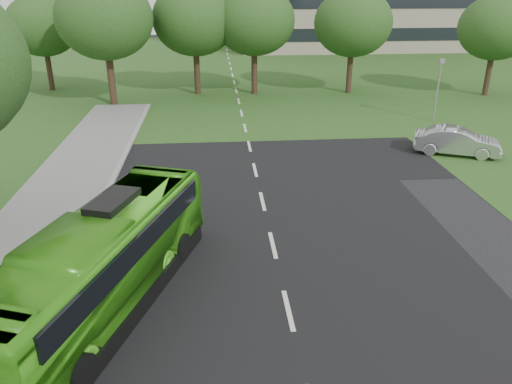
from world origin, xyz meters
TOP-DOWN VIEW (x-y plane):
  - ground at (0.00, 0.00)m, footprint 160.00×160.00m
  - street_surfaces at (-0.38, 22.75)m, footprint 120.00×120.00m
  - tree_park_a at (-9.92, 25.74)m, footprint 7.19×7.19m
  - tree_park_b at (-3.37, 29.13)m, footprint 6.93×6.93m
  - tree_park_c at (1.52, 28.83)m, footprint 6.70×6.70m
  - tree_park_d at (9.72, 28.45)m, footprint 6.48×6.48m
  - tree_park_e at (21.14, 26.49)m, footprint 6.09×6.09m
  - tree_park_f at (-16.42, 31.91)m, footprint 6.06×6.06m
  - bus at (-5.50, -1.29)m, footprint 5.83×10.80m
  - sedan at (11.55, 11.61)m, footprint 4.90×3.30m
  - camera_pole at (13.28, 18.69)m, footprint 0.41×0.37m

SIDE VIEW (x-z plane):
  - ground at x=0.00m, z-range 0.00..0.00m
  - street_surfaces at x=-0.38m, z-range -0.05..0.10m
  - sedan at x=11.55m, z-range 0.00..1.53m
  - bus at x=-5.50m, z-range 0.00..2.95m
  - camera_pole at x=13.28m, z-range 0.62..4.88m
  - tree_park_f at x=-16.42m, z-range 1.46..9.54m
  - tree_park_e at x=21.14m, z-range 1.46..9.58m
  - tree_park_d at x=9.72m, z-range 1.52..10.09m
  - tree_park_c at x=1.52m, z-range 1.59..10.49m
  - tree_park_b at x=-3.37m, z-range 1.58..10.67m
  - tree_park_a at x=-9.92m, z-range 1.71..11.26m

